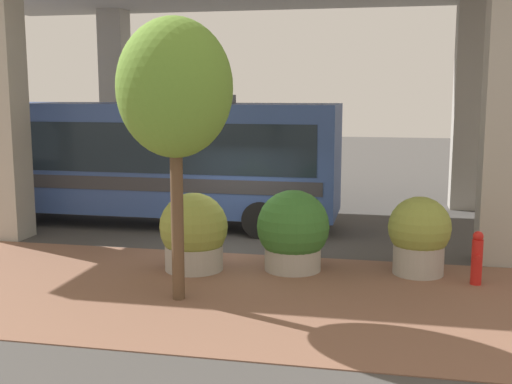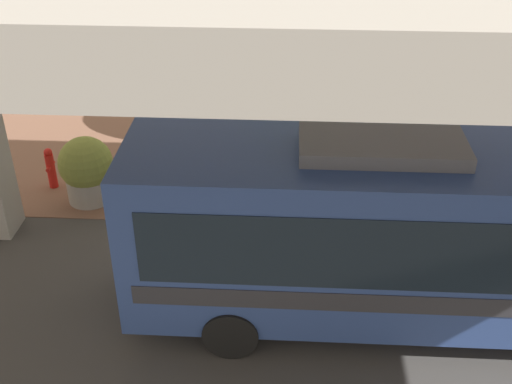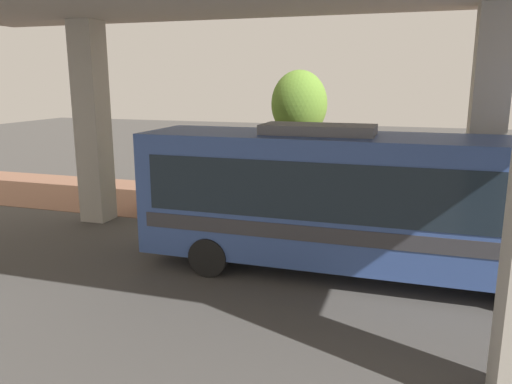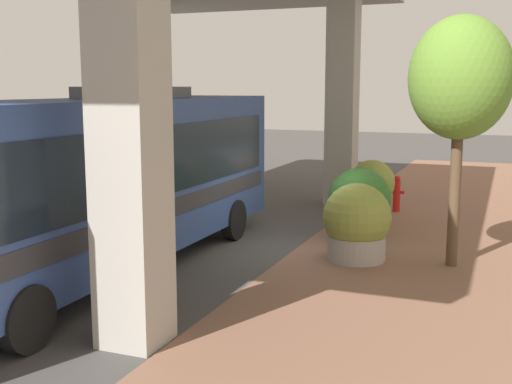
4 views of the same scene
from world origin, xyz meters
TOP-DOWN VIEW (x-y plane):
  - ground_plane at (0.00, 0.00)m, footprint 80.00×80.00m
  - sidewalk_strip at (-3.00, 0.00)m, footprint 6.00×40.00m
  - bus at (2.96, 3.17)m, footprint 2.67×10.99m
  - fire_hydrant at (-1.42, -5.48)m, footprint 0.46×0.22m
  - planter_front at (-1.52, 0.43)m, footprint 1.49×1.49m
  - planter_middle at (-1.11, -1.69)m, footprint 1.58×1.58m
  - planter_back at (-0.87, -4.36)m, footprint 1.32×1.32m
  - street_tree_near at (-3.51, 0.12)m, footprint 2.10×2.10m

SIDE VIEW (x-z plane):
  - ground_plane at x=0.00m, z-range 0.00..0.00m
  - sidewalk_strip at x=-3.00m, z-range 0.00..0.02m
  - fire_hydrant at x=-1.42m, z-range 0.01..1.13m
  - planter_front at x=-1.52m, z-range -0.04..1.68m
  - planter_back at x=-0.87m, z-range 0.01..1.70m
  - planter_middle at x=-1.11m, z-range -0.03..1.75m
  - bus at x=2.96m, z-range 0.16..3.93m
  - street_tree_near at x=-3.51m, z-range 1.31..6.52m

